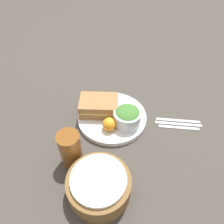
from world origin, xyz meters
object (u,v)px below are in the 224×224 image
(sandwich, at_px, (99,106))
(spoon, at_px, (179,127))
(plate, at_px, (112,117))
(knife, at_px, (178,124))
(dressing_cup, at_px, (125,108))
(bread_basket, at_px, (99,185))
(fork, at_px, (178,120))
(drink_glass, at_px, (71,149))
(salad_bowl, at_px, (127,116))

(sandwich, relative_size, spoon, 1.02)
(plate, distance_m, knife, 0.26)
(dressing_cup, distance_m, bread_basket, 0.34)
(plate, height_order, dressing_cup, dressing_cup)
(knife, height_order, spoon, same)
(plate, xyz_separation_m, fork, (-0.26, -0.03, -0.01))
(sandwich, bearing_deg, bread_basket, 100.94)
(dressing_cup, xyz_separation_m, bread_basket, (0.04, 0.33, 0.01))
(bread_basket, relative_size, fork, 1.10)
(dressing_cup, height_order, knife, dressing_cup)
(spoon, bearing_deg, sandwich, 173.27)
(knife, bearing_deg, fork, 90.00)
(knife, xyz_separation_m, spoon, (-0.00, 0.02, 0.00))
(dressing_cup, relative_size, fork, 0.28)
(drink_glass, bearing_deg, spoon, -150.97)
(sandwich, relative_size, dressing_cup, 3.28)
(plate, distance_m, dressing_cup, 0.06)
(knife, bearing_deg, plate, 180.00)
(plate, relative_size, knife, 1.49)
(dressing_cup, bearing_deg, sandwich, 10.99)
(dressing_cup, relative_size, drink_glass, 0.35)
(bread_basket, relative_size, spoon, 1.22)
(plate, distance_m, fork, 0.26)
(salad_bowl, xyz_separation_m, drink_glass, (0.16, 0.18, 0.01))
(plate, xyz_separation_m, salad_bowl, (-0.06, 0.03, 0.05))
(dressing_cup, xyz_separation_m, spoon, (-0.21, 0.04, -0.03))
(drink_glass, height_order, bread_basket, drink_glass)
(fork, distance_m, knife, 0.02)
(bread_basket, bearing_deg, fork, -127.59)
(salad_bowl, height_order, bread_basket, salad_bowl)
(plate, relative_size, sandwich, 1.70)
(salad_bowl, distance_m, drink_glass, 0.24)
(sandwich, height_order, drink_glass, drink_glass)
(salad_bowl, relative_size, bread_basket, 0.55)
(dressing_cup, height_order, bread_basket, bread_basket)
(sandwich, distance_m, knife, 0.32)
(dressing_cup, height_order, fork, dressing_cup)
(sandwich, relative_size, drink_glass, 1.16)
(sandwich, xyz_separation_m, spoon, (-0.31, 0.02, -0.05))
(plate, height_order, drink_glass, drink_glass)
(plate, relative_size, fork, 1.57)
(plate, distance_m, drink_glass, 0.24)
(salad_bowl, relative_size, knife, 0.58)
(bread_basket, bearing_deg, spoon, -131.04)
(salad_bowl, height_order, spoon, salad_bowl)
(salad_bowl, height_order, dressing_cup, salad_bowl)
(drink_glass, distance_m, spoon, 0.42)
(spoon, bearing_deg, fork, 90.00)
(bread_basket, xyz_separation_m, spoon, (-0.25, -0.29, -0.04))
(sandwich, bearing_deg, drink_glass, 78.13)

